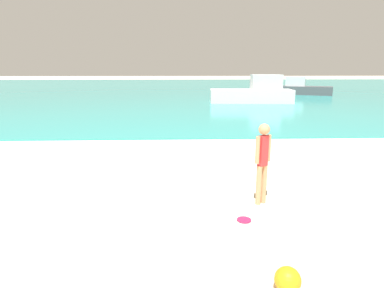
{
  "coord_description": "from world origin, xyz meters",
  "views": [
    {
      "loc": [
        0.33,
        -0.11,
        2.79
      ],
      "look_at": [
        0.6,
        7.2,
        1.04
      ],
      "focal_mm": 30.28,
      "sensor_mm": 36.0,
      "label": 1
    }
  ],
  "objects_px": {
    "boat_near": "(254,93)",
    "beach_ball": "(288,280)",
    "person_standing": "(263,159)",
    "frisbee": "(244,220)",
    "boat_far": "(303,88)"
  },
  "relations": [
    {
      "from": "frisbee",
      "to": "boat_far",
      "type": "distance_m",
      "value": 29.09
    },
    {
      "from": "boat_near",
      "to": "person_standing",
      "type": "bearing_deg",
      "value": 80.99
    },
    {
      "from": "boat_near",
      "to": "beach_ball",
      "type": "distance_m",
      "value": 22.11
    },
    {
      "from": "person_standing",
      "to": "boat_near",
      "type": "bearing_deg",
      "value": 46.73
    },
    {
      "from": "frisbee",
      "to": "beach_ball",
      "type": "bearing_deg",
      "value": -85.12
    },
    {
      "from": "frisbee",
      "to": "boat_far",
      "type": "height_order",
      "value": "boat_far"
    },
    {
      "from": "person_standing",
      "to": "frisbee",
      "type": "distance_m",
      "value": 1.32
    },
    {
      "from": "boat_far",
      "to": "beach_ball",
      "type": "height_order",
      "value": "boat_far"
    },
    {
      "from": "person_standing",
      "to": "beach_ball",
      "type": "distance_m",
      "value": 2.86
    },
    {
      "from": "person_standing",
      "to": "boat_far",
      "type": "relative_size",
      "value": 0.31
    },
    {
      "from": "boat_far",
      "to": "beach_ball",
      "type": "bearing_deg",
      "value": -87.35
    },
    {
      "from": "boat_far",
      "to": "beach_ball",
      "type": "xyz_separation_m",
      "value": [
        -10.95,
        -28.83,
        -0.5
      ]
    },
    {
      "from": "boat_far",
      "to": "boat_near",
      "type": "bearing_deg",
      "value": -108.8
    },
    {
      "from": "person_standing",
      "to": "frisbee",
      "type": "height_order",
      "value": "person_standing"
    },
    {
      "from": "beach_ball",
      "to": "boat_near",
      "type": "bearing_deg",
      "value": 78.43
    }
  ]
}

